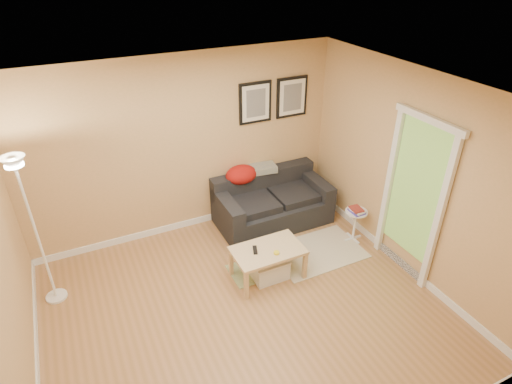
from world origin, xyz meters
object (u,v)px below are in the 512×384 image
Objects in this scene: coffee_table at (268,263)px; side_table at (355,225)px; storage_bin at (269,269)px; floor_lamp at (38,238)px; sofa at (273,201)px; book_stack at (357,210)px.

coffee_table is 1.84× the size of side_table.
floor_lamp is (-2.53, 0.81, 0.77)m from storage_bin.
sofa is at bearing 5.65° from floor_lamp.
coffee_table is 4.07× the size of book_stack.
book_stack reaches higher than side_table.
book_stack is at bearing 7.03° from storage_bin.
sofa is 0.88× the size of floor_lamp.
side_table is at bearing -47.05° from sofa.
storage_bin is 0.94× the size of side_table.
side_table reaches higher than coffee_table.
coffee_table is at bearing -17.40° from floor_lamp.
storage_bin is at bearing -17.72° from floor_lamp.
book_stack is 0.11× the size of floor_lamp.
book_stack is (-0.02, -0.02, 0.28)m from side_table.
storage_bin is 2.09× the size of book_stack.
sofa is at bearing 132.95° from side_table.
book_stack is at bearing -12.65° from coffee_table.
sofa is at bearing 40.64° from coffee_table.
sofa is 3.22m from floor_lamp.
coffee_table is (-0.65, -1.10, -0.15)m from sofa.
coffee_table reaches higher than storage_bin.
floor_lamp is (-4.00, 0.63, 0.39)m from book_stack.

